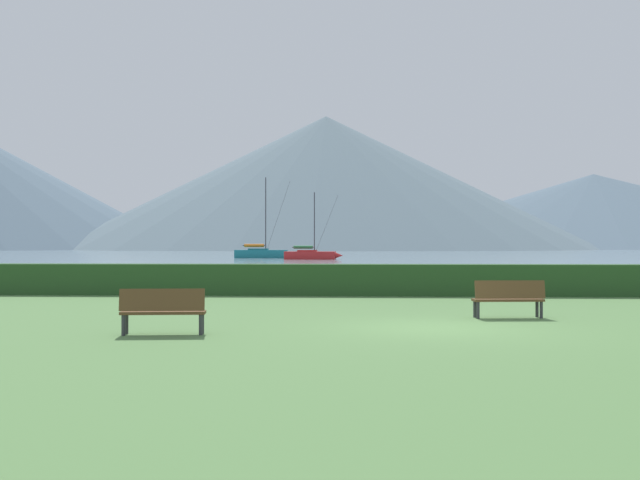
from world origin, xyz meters
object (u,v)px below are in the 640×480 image
(sailboat_slip_5, at_px, (311,255))
(park_bench_near_path, at_px, (163,309))
(sailboat_slip_0, at_px, (262,253))
(park_bench_under_tree, at_px, (509,297))

(sailboat_slip_5, distance_m, park_bench_near_path, 80.71)
(sailboat_slip_0, xyz_separation_m, sailboat_slip_5, (7.25, -8.89, -0.09))
(sailboat_slip_0, xyz_separation_m, park_bench_under_tree, (17.11, -85.58, -0.15))
(sailboat_slip_5, bearing_deg, park_bench_under_tree, -79.00)
(sailboat_slip_0, bearing_deg, park_bench_near_path, -83.20)
(sailboat_slip_5, distance_m, park_bench_under_tree, 77.32)
(sailboat_slip_0, distance_m, park_bench_under_tree, 87.27)
(park_bench_near_path, distance_m, park_bench_under_tree, 8.71)
(sailboat_slip_5, relative_size, park_bench_near_path, 4.76)
(sailboat_slip_0, relative_size, sailboat_slip_5, 1.32)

